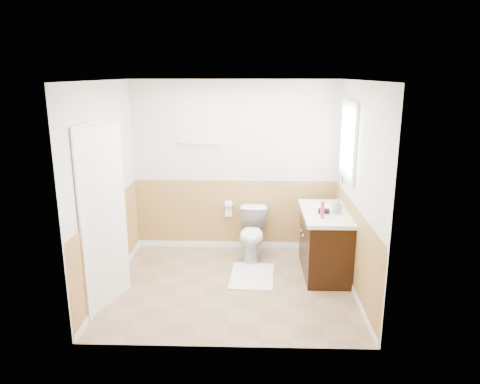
{
  "coord_description": "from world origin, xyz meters",
  "views": [
    {
      "loc": [
        0.26,
        -5.13,
        2.58
      ],
      "look_at": [
        0.1,
        0.25,
        1.15
      ],
      "focal_mm": 33.56,
      "sensor_mm": 36.0,
      "label": 1
    }
  ],
  "objects_px": {
    "vanity_cabinet": "(325,244)",
    "lotion_bottle": "(322,210)",
    "bath_mat": "(252,276)",
    "soap_dispenser": "(337,206)",
    "toilet": "(252,234)"
  },
  "relations": [
    {
      "from": "bath_mat",
      "to": "soap_dispenser",
      "type": "xyz_separation_m",
      "value": [
        1.08,
        0.08,
        0.94
      ]
    },
    {
      "from": "lotion_bottle",
      "to": "soap_dispenser",
      "type": "distance_m",
      "value": 0.3
    },
    {
      "from": "bath_mat",
      "to": "vanity_cabinet",
      "type": "bearing_deg",
      "value": 10.22
    },
    {
      "from": "vanity_cabinet",
      "to": "soap_dispenser",
      "type": "relative_size",
      "value": 5.78
    },
    {
      "from": "toilet",
      "to": "lotion_bottle",
      "type": "relative_size",
      "value": 3.21
    },
    {
      "from": "bath_mat",
      "to": "lotion_bottle",
      "type": "xyz_separation_m",
      "value": [
        0.86,
        -0.12,
        0.95
      ]
    },
    {
      "from": "bath_mat",
      "to": "soap_dispenser",
      "type": "distance_m",
      "value": 1.43
    },
    {
      "from": "bath_mat",
      "to": "lotion_bottle",
      "type": "distance_m",
      "value": 1.28
    },
    {
      "from": "vanity_cabinet",
      "to": "lotion_bottle",
      "type": "bearing_deg",
      "value": -108.92
    },
    {
      "from": "bath_mat",
      "to": "vanity_cabinet",
      "type": "height_order",
      "value": "vanity_cabinet"
    },
    {
      "from": "vanity_cabinet",
      "to": "soap_dispenser",
      "type": "bearing_deg",
      "value": -37.31
    },
    {
      "from": "vanity_cabinet",
      "to": "lotion_bottle",
      "type": "distance_m",
      "value": 0.64
    },
    {
      "from": "toilet",
      "to": "soap_dispenser",
      "type": "xyz_separation_m",
      "value": [
        1.08,
        -0.55,
        0.59
      ]
    },
    {
      "from": "bath_mat",
      "to": "lotion_bottle",
      "type": "height_order",
      "value": "lotion_bottle"
    },
    {
      "from": "toilet",
      "to": "bath_mat",
      "type": "bearing_deg",
      "value": -86.61
    }
  ]
}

